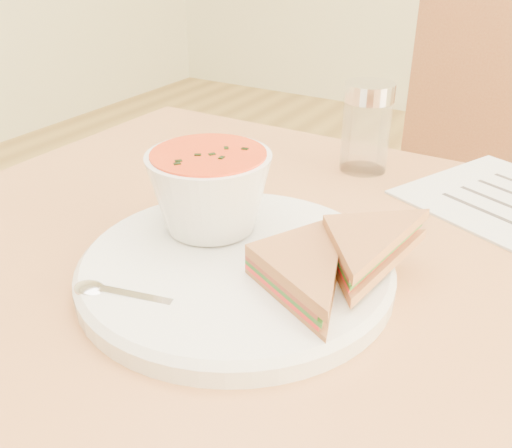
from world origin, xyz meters
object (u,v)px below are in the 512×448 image
Objects in this scene: chair_far at (493,255)px; soup_bowl at (210,195)px; plate at (236,270)px; condiment_shaker at (366,128)px.

soup_bowl is (-0.21, -0.59, 0.31)m from chair_far.
plate is 2.52× the size of condiment_shaker.
plate is at bearing -34.28° from soup_bowl.
chair_far is 0.69m from plate.
chair_far reaches higher than plate.
condiment_shaker reaches higher than plate.
chair_far reaches higher than soup_bowl.
plate is at bearing -90.52° from condiment_shaker.
soup_bowl is at bearing -101.41° from condiment_shaker.
soup_bowl is at bearing 145.72° from plate.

